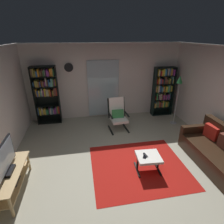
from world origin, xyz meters
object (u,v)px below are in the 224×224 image
(television, at_px, (4,160))
(cell_phone, at_px, (145,157))
(bookshelf_near_tv, at_px, (46,92))
(lounge_armchair, at_px, (118,113))
(tv_remote, at_px, (145,155))
(ottoman, at_px, (148,158))
(tv_stand, at_px, (10,179))
(leather_sofa, at_px, (220,153))
(wall_clock, at_px, (69,67))
(bookshelf_near_sofa, at_px, (163,89))
(floor_lamp_by_shelf, at_px, (179,87))

(television, bearing_deg, cell_phone, 1.72)
(bookshelf_near_tv, distance_m, lounge_armchair, 2.45)
(tv_remote, bearing_deg, ottoman, -36.78)
(tv_stand, relative_size, tv_remote, 8.81)
(television, xyz_separation_m, ottoman, (2.83, 0.10, -0.43))
(bookshelf_near_tv, height_order, leather_sofa, bookshelf_near_tv)
(lounge_armchair, distance_m, cell_phone, 2.06)
(tv_remote, distance_m, cell_phone, 0.06)
(leather_sofa, relative_size, wall_clock, 6.47)
(lounge_armchair, xyz_separation_m, ottoman, (0.27, -2.03, -0.22))
(bookshelf_near_tv, xyz_separation_m, tv_remote, (2.44, -2.86, -0.70))
(television, xyz_separation_m, bookshelf_near_sofa, (4.43, 2.96, 0.23))
(television, height_order, wall_clock, wall_clock)
(tv_stand, distance_m, bookshelf_near_sofa, 5.37)
(bookshelf_near_tv, relative_size, ottoman, 3.54)
(television, bearing_deg, tv_stand, -134.27)
(tv_remote, distance_m, wall_clock, 3.75)
(tv_stand, height_order, lounge_armchair, lounge_armchair)
(lounge_armchair, height_order, cell_phone, lounge_armchair)
(tv_stand, relative_size, cell_phone, 9.06)
(bookshelf_near_tv, height_order, cell_phone, bookshelf_near_tv)
(bookshelf_near_sofa, bearing_deg, leather_sofa, -87.95)
(television, bearing_deg, wall_clock, 70.52)
(tv_stand, xyz_separation_m, tv_remote, (2.77, 0.13, 0.08))
(cell_phone, height_order, floor_lamp_by_shelf, floor_lamp_by_shelf)
(leather_sofa, height_order, lounge_armchair, lounge_armchair)
(bookshelf_near_sofa, bearing_deg, tv_stand, -146.24)
(ottoman, height_order, wall_clock, wall_clock)
(television, height_order, tv_remote, television)
(wall_clock, bearing_deg, cell_phone, -62.26)
(television, xyz_separation_m, lounge_armchair, (2.56, 2.13, -0.22))
(leather_sofa, xyz_separation_m, cell_phone, (-1.80, 0.10, 0.07))
(bookshelf_near_tv, distance_m, leather_sofa, 5.23)
(bookshelf_near_tv, relative_size, tv_remote, 13.50)
(ottoman, bearing_deg, tv_remote, 153.97)
(tv_remote, bearing_deg, bookshelf_near_sofa, 48.88)
(tv_remote, bearing_deg, tv_stand, 171.94)
(bookshelf_near_tv, relative_size, wall_clock, 6.70)
(leather_sofa, bearing_deg, wall_clock, 137.05)
(tv_stand, relative_size, bookshelf_near_sofa, 0.71)
(television, xyz_separation_m, leather_sofa, (4.53, -0.02, -0.43))
(tv_remote, distance_m, floor_lamp_by_shelf, 2.85)
(leather_sofa, xyz_separation_m, floor_lamp_by_shelf, (0.02, 2.17, 0.99))
(ottoman, relative_size, tv_remote, 3.82)
(leather_sofa, bearing_deg, tv_stand, 179.75)
(bookshelf_near_tv, xyz_separation_m, cell_phone, (2.41, -2.91, -0.70))
(bookshelf_near_sofa, distance_m, ottoman, 3.34)
(tv_remote, height_order, wall_clock, wall_clock)
(leather_sofa, relative_size, floor_lamp_by_shelf, 1.13)
(tv_remote, xyz_separation_m, cell_phone, (-0.03, -0.05, -0.00))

